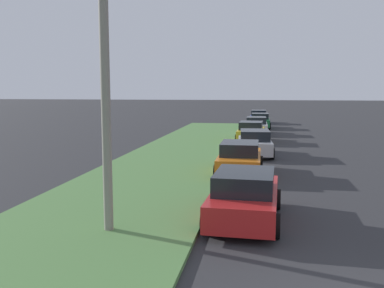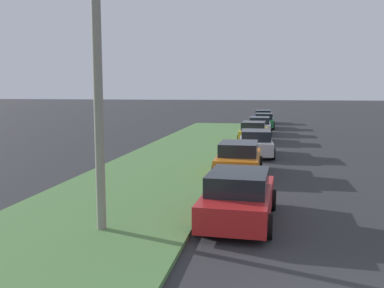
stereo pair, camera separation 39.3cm
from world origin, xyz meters
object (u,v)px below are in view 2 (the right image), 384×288
object	(u,v)px
parked_car_orange	(239,159)
parked_car_green	(264,121)
parked_car_silver	(256,143)
streetlight	(111,64)
parked_car_white	(260,126)
parked_car_red	(239,197)
parked_car_yellow	(254,132)
parked_car_blue	(263,117)

from	to	relation	value
parked_car_orange	parked_car_green	world-z (taller)	same
parked_car_silver	streetlight	size ratio (longest dim) A/B	0.59
parked_car_white	parked_car_green	size ratio (longest dim) A/B	1.00
parked_car_red	parked_car_green	distance (m)	30.16
parked_car_orange	parked_car_yellow	world-z (taller)	same
parked_car_red	streetlight	bearing A→B (deg)	120.22
parked_car_red	parked_car_silver	size ratio (longest dim) A/B	0.99
parked_car_red	parked_car_green	world-z (taller)	same
parked_car_orange	parked_car_silver	size ratio (longest dim) A/B	0.98
parked_car_yellow	parked_car_blue	bearing A→B (deg)	0.84
parked_car_red	parked_car_blue	bearing A→B (deg)	2.37
parked_car_red	parked_car_blue	world-z (taller)	same
parked_car_blue	streetlight	xyz separation A→B (m)	(-38.17, 3.20, 3.67)
parked_car_green	parked_car_silver	bearing A→B (deg)	179.01
parked_car_orange	parked_car_white	world-z (taller)	same
parked_car_orange	parked_car_silver	bearing A→B (deg)	-5.50
parked_car_silver	parked_car_green	size ratio (longest dim) A/B	1.02
parked_car_orange	parked_car_blue	world-z (taller)	same
parked_car_orange	parked_car_yellow	xyz separation A→B (m)	(12.22, -0.18, 0.00)
parked_car_orange	parked_car_red	bearing A→B (deg)	-175.86
parked_car_red	parked_car_blue	size ratio (longest dim) A/B	1.01
parked_car_silver	parked_car_blue	distance (m)	24.07
parked_car_orange	parked_car_blue	bearing A→B (deg)	-1.13
parked_car_yellow	streetlight	world-z (taller)	streetlight
streetlight	parked_car_yellow	bearing A→B (deg)	-7.73
parked_car_yellow	parked_car_red	bearing A→B (deg)	-176.91
parked_car_blue	streetlight	size ratio (longest dim) A/B	0.58
parked_car_silver	streetlight	xyz separation A→B (m)	(-14.10, 3.17, 3.67)
parked_car_yellow	streetlight	bearing A→B (deg)	174.43
parked_car_white	parked_car_blue	size ratio (longest dim) A/B	1.00
parked_car_yellow	parked_car_orange	bearing A→B (deg)	-178.69
parked_car_red	streetlight	distance (m)	5.08
streetlight	parked_car_blue	bearing A→B (deg)	-4.79
parked_car_red	parked_car_orange	bearing A→B (deg)	6.66
parked_car_white	parked_car_silver	bearing A→B (deg)	179.46
parked_car_silver	parked_car_yellow	size ratio (longest dim) A/B	1.01
parked_car_orange	parked_car_green	bearing A→B (deg)	-1.86
parked_car_white	parked_car_blue	bearing A→B (deg)	-1.43
parked_car_orange	streetlight	bearing A→B (deg)	162.68
parked_car_red	parked_car_blue	distance (m)	36.54
parked_car_green	streetlight	world-z (taller)	streetlight
parked_car_blue	parked_car_green	bearing A→B (deg)	-177.56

